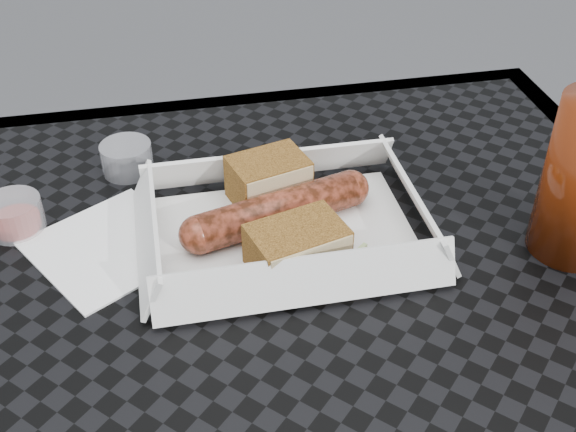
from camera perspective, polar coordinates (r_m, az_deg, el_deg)
name	(u,v)px	position (r m, az deg, el deg)	size (l,w,h in m)	color
patio_table	(258,420)	(0.59, -2.41, -15.83)	(0.80, 0.80, 0.74)	black
food_tray	(286,235)	(0.63, -0.18, -1.48)	(0.22, 0.15, 0.00)	white
bratwurst	(278,211)	(0.63, -0.82, 0.44)	(0.18, 0.07, 0.03)	maroon
bread_near	(269,179)	(0.66, -1.55, 2.91)	(0.07, 0.05, 0.04)	brown
bread_far	(297,247)	(0.58, 0.72, -2.50)	(0.08, 0.05, 0.04)	brown
veg_garnish	(366,262)	(0.60, 6.16, -3.64)	(0.03, 0.03, 0.00)	#D64609
napkin	(111,246)	(0.64, -13.84, -2.34)	(0.12, 0.12, 0.00)	white
condiment_cup_sauce	(14,215)	(0.68, -20.82, 0.07)	(0.05, 0.05, 0.03)	maroon
condiment_cup_empty	(127,158)	(0.73, -12.61, 4.49)	(0.05, 0.05, 0.03)	silver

